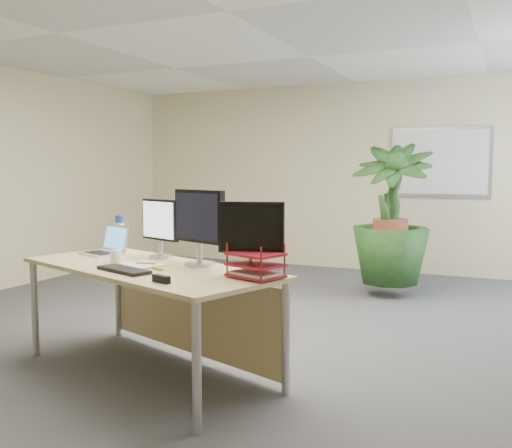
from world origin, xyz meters
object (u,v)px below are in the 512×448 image
at_px(floor_plant, 390,231).
at_px(monitor_right, 199,222).
at_px(monitor_left, 160,224).
at_px(laptop, 107,247).
at_px(desk, 161,287).

xyz_separation_m(floor_plant, monitor_right, (-0.73, -3.08, 0.33)).
xyz_separation_m(monitor_left, laptop, (-0.50, -0.02, -0.20)).
height_order(desk, floor_plant, floor_plant).
bearing_deg(monitor_right, floor_plant, 76.72).
bearing_deg(monitor_right, monitor_left, 157.24).
bearing_deg(floor_plant, monitor_right, -103.28).
bearing_deg(desk, monitor_right, 12.96).
bearing_deg(floor_plant, desk, -107.86).
relative_size(monitor_left, monitor_right, 0.84).
bearing_deg(desk, monitor_left, 123.38).
xyz_separation_m(monitor_right, laptop, (-0.95, 0.17, -0.25)).
xyz_separation_m(desk, monitor_right, (0.29, 0.07, 0.47)).
bearing_deg(monitor_right, desk, -167.04).
xyz_separation_m(floor_plant, laptop, (-1.68, -2.91, 0.09)).
distance_m(desk, laptop, 0.74).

